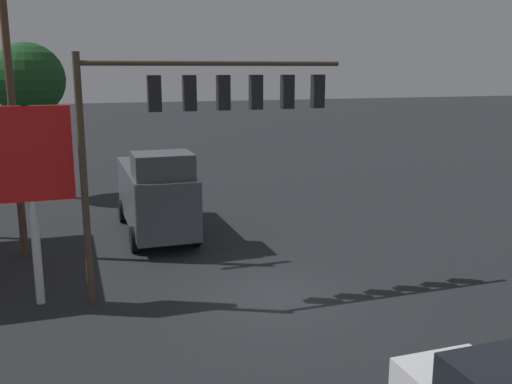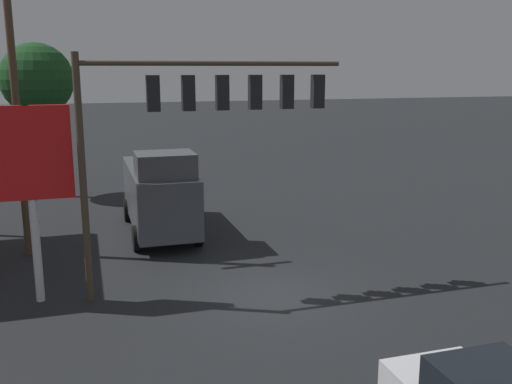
{
  "view_description": "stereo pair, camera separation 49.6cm",
  "coord_description": "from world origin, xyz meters",
  "px_view_note": "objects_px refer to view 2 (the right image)",
  "views": [
    {
      "loc": [
        5.6,
        14.79,
        6.57
      ],
      "look_at": [
        0.0,
        -2.0,
        2.72
      ],
      "focal_mm": 40.0,
      "sensor_mm": 36.0,
      "label": 1
    },
    {
      "loc": [
        5.13,
        14.95,
        6.57
      ],
      "look_at": [
        0.0,
        -2.0,
        2.72
      ],
      "focal_mm": 40.0,
      "sensor_mm": 36.0,
      "label": 2
    }
  ],
  "objects_px": {
    "traffic_signal_assembly": "(201,109)",
    "utility_pole": "(15,94)",
    "price_sign": "(29,163)",
    "delivery_truck": "(160,193)",
    "street_tree": "(37,80)"
  },
  "relations": [
    {
      "from": "price_sign",
      "to": "delivery_truck",
      "type": "bearing_deg",
      "value": -125.81
    },
    {
      "from": "price_sign",
      "to": "street_tree",
      "type": "bearing_deg",
      "value": -87.55
    },
    {
      "from": "traffic_signal_assembly",
      "to": "delivery_truck",
      "type": "height_order",
      "value": "traffic_signal_assembly"
    },
    {
      "from": "price_sign",
      "to": "delivery_truck",
      "type": "distance_m",
      "value": 7.63
    },
    {
      "from": "utility_pole",
      "to": "price_sign",
      "type": "bearing_deg",
      "value": 98.28
    },
    {
      "from": "traffic_signal_assembly",
      "to": "utility_pole",
      "type": "distance_m",
      "value": 7.41
    },
    {
      "from": "traffic_signal_assembly",
      "to": "street_tree",
      "type": "bearing_deg",
      "value": -70.32
    },
    {
      "from": "delivery_truck",
      "to": "street_tree",
      "type": "height_order",
      "value": "street_tree"
    },
    {
      "from": "utility_pole",
      "to": "street_tree",
      "type": "bearing_deg",
      "value": -90.27
    },
    {
      "from": "traffic_signal_assembly",
      "to": "street_tree",
      "type": "relative_size",
      "value": 0.98
    },
    {
      "from": "delivery_truck",
      "to": "street_tree",
      "type": "relative_size",
      "value": 0.87
    },
    {
      "from": "price_sign",
      "to": "street_tree",
      "type": "height_order",
      "value": "street_tree"
    },
    {
      "from": "utility_pole",
      "to": "delivery_truck",
      "type": "xyz_separation_m",
      "value": [
        -4.92,
        -1.25,
        -4.03
      ]
    },
    {
      "from": "utility_pole",
      "to": "price_sign",
      "type": "height_order",
      "value": "utility_pole"
    },
    {
      "from": "price_sign",
      "to": "delivery_truck",
      "type": "xyz_separation_m",
      "value": [
        -4.25,
        -5.89,
        -2.34
      ]
    }
  ]
}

